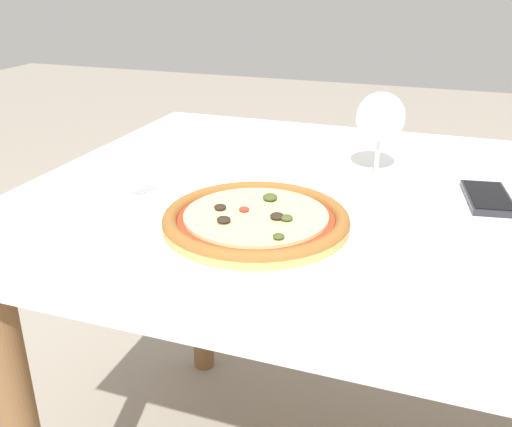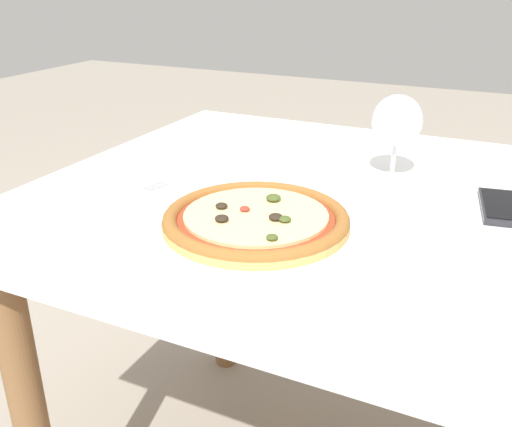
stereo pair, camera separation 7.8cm
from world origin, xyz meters
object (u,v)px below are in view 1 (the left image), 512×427
pizza_plate (256,222)px  wine_glass_far_left (380,118)px  fork (121,202)px  cell_phone (488,198)px  dining_table (398,251)px

pizza_plate → wine_glass_far_left: (0.13, 0.32, 0.09)m
fork → wine_glass_far_left: size_ratio=1.07×
cell_phone → fork: bearing=-159.5°
wine_glass_far_left → dining_table: bearing=-63.4°
pizza_plate → cell_phone: size_ratio=2.03×
dining_table → wine_glass_far_left: size_ratio=8.40×
pizza_plate → wine_glass_far_left: wine_glass_far_left is taller
pizza_plate → cell_phone: (0.33, 0.25, -0.01)m
fork → wine_glass_far_left: 0.49m
dining_table → pizza_plate: 0.29m
fork → dining_table: bearing=19.1°
cell_phone → pizza_plate: bearing=-142.9°
pizza_plate → fork: (-0.25, 0.03, -0.01)m
dining_table → cell_phone: 0.17m
fork → cell_phone: cell_phone is taller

